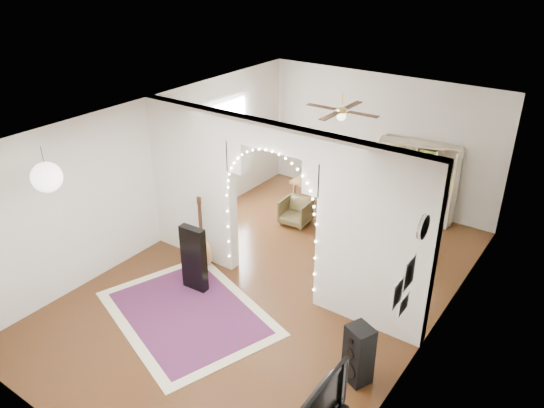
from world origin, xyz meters
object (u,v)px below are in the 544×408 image
Objects in this scene: floor_speaker at (358,354)px; dining_chair_right at (359,237)px; bookcase at (416,181)px; acoustic_guitar at (202,241)px; dining_chair_left at (296,212)px; dining_table at (325,185)px.

dining_chair_right is (-1.44, 2.87, -0.17)m from floor_speaker.
bookcase reaches higher than dining_chair_right.
floor_speaker is at bearing -29.90° from acoustic_guitar.
floor_speaker is at bearing -92.66° from bookcase.
dining_chair_left is (0.48, 2.16, -0.22)m from acoustic_guitar.
dining_chair_right is at bearing -31.59° from dining_table.
acoustic_guitar is at bearing -171.15° from floor_speaker.
floor_speaker is 3.22m from dining_chair_right.
acoustic_guitar is 2.79m from dining_chair_right.
floor_speaker is 4.77m from bookcase.
dining_chair_left is 1.45m from dining_chair_right.
floor_speaker reaches higher than dining_chair_left.
bookcase reaches higher than floor_speaker.
dining_chair_right is (-0.31, -1.75, -0.55)m from bookcase.
dining_chair_right is at bearing 30.67° from acoustic_guitar.
acoustic_guitar is 1.96× the size of dining_chair_left.
floor_speaker is at bearing -52.99° from dining_table.
bookcase reaches higher than dining_table.
dining_chair_right is (1.93, 2.00, -0.24)m from acoustic_guitar.
dining_table reaches higher than dining_chair_left.
floor_speaker reaches higher than dining_table.
dining_chair_left is at bearing 156.88° from floor_speaker.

